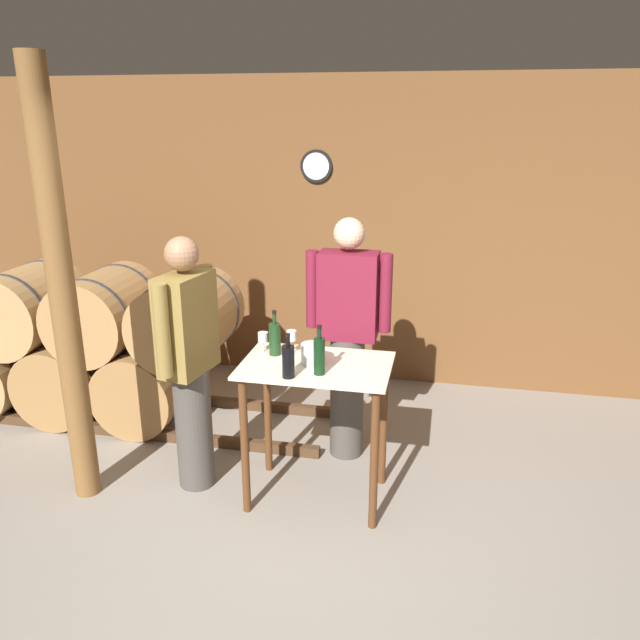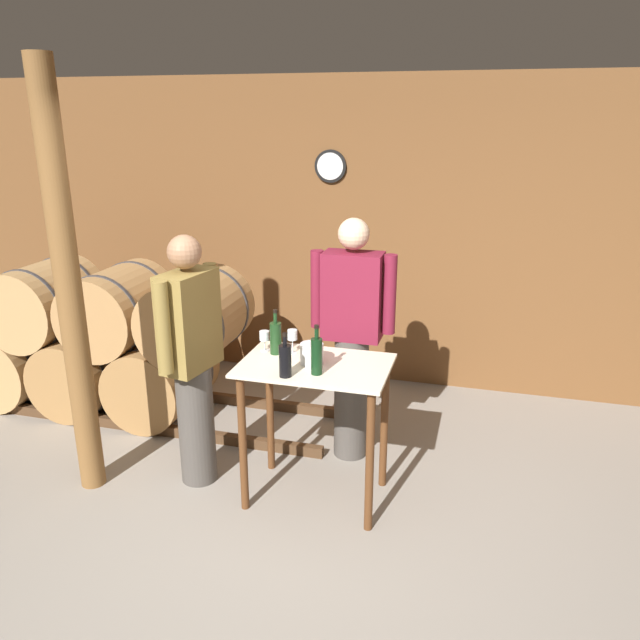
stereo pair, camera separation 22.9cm
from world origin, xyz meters
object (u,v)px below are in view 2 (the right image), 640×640
object	(u,v)px
ice_bucket	(312,354)
wine_glass_near_left	(265,337)
wine_bottle_left	(285,360)
wine_glass_near_center	(292,336)
person_host	(352,336)
person_visitor_with_scarf	(192,357)
wine_bottle_center	(317,355)
wine_bottle_far_left	(276,337)
wooden_post	(69,291)

from	to	relation	value
ice_bucket	wine_glass_near_left	bearing A→B (deg)	160.13
wine_bottle_left	wine_glass_near_center	distance (m)	0.37
person_host	person_visitor_with_scarf	world-z (taller)	person_host
wine_bottle_center	person_visitor_with_scarf	distance (m)	0.89
wine_bottle_center	wine_bottle_far_left	bearing A→B (deg)	143.99
wine_glass_near_left	wine_glass_near_center	size ratio (longest dim) A/B	0.85
wine_bottle_center	person_host	size ratio (longest dim) A/B	0.17
wine_glass_near_center	wine_bottle_left	bearing A→B (deg)	-78.53
wine_bottle_far_left	wine_bottle_left	size ratio (longest dim) A/B	1.09
wine_glass_near_left	person_visitor_with_scarf	distance (m)	0.49
person_host	wine_glass_near_center	bearing A→B (deg)	-122.32
wine_bottle_far_left	wine_glass_near_left	bearing A→B (deg)	162.87
wine_bottle_far_left	wine_glass_near_left	xyz separation A→B (m)	(-0.09, 0.03, -0.01)
wine_glass_near_left	ice_bucket	world-z (taller)	wine_glass_near_left
wooden_post	wine_bottle_center	size ratio (longest dim) A/B	8.96
wine_bottle_far_left	wine_bottle_left	xyz separation A→B (m)	(0.17, -0.33, -0.01)
person_visitor_with_scarf	wine_glass_near_left	bearing A→B (deg)	17.60
ice_bucket	wine_bottle_far_left	bearing A→B (deg)	159.26
wine_bottle_left	wine_glass_near_left	size ratio (longest dim) A/B	2.02
person_host	person_visitor_with_scarf	bearing A→B (deg)	-146.82
wine_bottle_far_left	person_visitor_with_scarf	xyz separation A→B (m)	(-0.53, -0.12, -0.15)
wine_bottle_left	ice_bucket	bearing A→B (deg)	68.01
ice_bucket	person_visitor_with_scarf	world-z (taller)	person_visitor_with_scarf
wooden_post	wine_bottle_far_left	xyz separation A→B (m)	(1.20, 0.36, -0.31)
wine_bottle_left	ice_bucket	size ratio (longest dim) A/B	1.87
wine_bottle_far_left	wine_glass_near_center	xyz separation A→B (m)	(0.10, 0.03, 0.01)
ice_bucket	person_host	world-z (taller)	person_host
wine_glass_near_left	wooden_post	bearing A→B (deg)	-160.87
wine_bottle_left	wine_glass_near_center	bearing A→B (deg)	101.47
person_host	wooden_post	bearing A→B (deg)	-151.94
wine_bottle_left	person_visitor_with_scarf	distance (m)	0.75
person_host	person_visitor_with_scarf	distance (m)	1.10
wine_bottle_center	wine_glass_near_center	bearing A→B (deg)	130.49
wooden_post	wine_glass_near_left	world-z (taller)	wooden_post
wine_bottle_far_left	wine_glass_near_center	bearing A→B (deg)	18.66
wine_bottle_far_left	person_host	size ratio (longest dim) A/B	0.17
wooden_post	wine_bottle_far_left	bearing A→B (deg)	16.72
person_host	wine_bottle_left	bearing A→B (deg)	-104.61
ice_bucket	person_host	bearing A→B (deg)	78.42
ice_bucket	person_visitor_with_scarf	xyz separation A→B (m)	(-0.80, -0.02, -0.10)
wine_bottle_far_left	wine_bottle_left	distance (m)	0.37
wine_glass_near_center	person_host	bearing A→B (deg)	57.68
person_visitor_with_scarf	wine_bottle_left	bearing A→B (deg)	-16.73
wine_bottle_left	wine_bottle_center	world-z (taller)	wine_bottle_center
wine_glass_near_center	ice_bucket	bearing A→B (deg)	-38.95
wine_glass_near_left	wine_bottle_center	bearing A→B (deg)	-32.71
wooden_post	wine_bottle_center	world-z (taller)	wooden_post
person_visitor_with_scarf	ice_bucket	bearing A→B (deg)	1.13
wine_bottle_center	person_host	world-z (taller)	person_host
wine_bottle_far_left	person_host	xyz separation A→B (m)	(0.38, 0.48, -0.12)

